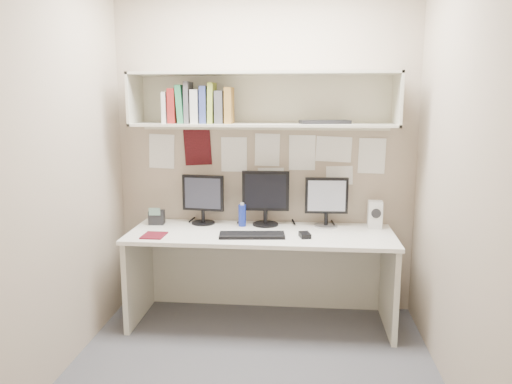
# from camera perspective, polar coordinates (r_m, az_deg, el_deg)

# --- Properties ---
(floor) EXTENTS (2.40, 2.00, 0.01)m
(floor) POSITION_cam_1_polar(r_m,az_deg,el_deg) (3.47, -0.41, -19.14)
(floor) COLOR #47474C
(floor) RESTS_ON ground
(wall_back) EXTENTS (2.40, 0.02, 2.60)m
(wall_back) POSITION_cam_1_polar(r_m,az_deg,el_deg) (4.04, 1.02, 4.57)
(wall_back) COLOR tan
(wall_back) RESTS_ON ground
(wall_front) EXTENTS (2.40, 0.02, 2.60)m
(wall_front) POSITION_cam_1_polar(r_m,az_deg,el_deg) (2.07, -3.30, -1.11)
(wall_front) COLOR tan
(wall_front) RESTS_ON ground
(wall_left) EXTENTS (0.02, 2.00, 2.60)m
(wall_left) POSITION_cam_1_polar(r_m,az_deg,el_deg) (3.39, -21.11, 2.73)
(wall_left) COLOR tan
(wall_left) RESTS_ON ground
(wall_right) EXTENTS (0.02, 2.00, 2.60)m
(wall_right) POSITION_cam_1_polar(r_m,az_deg,el_deg) (3.16, 21.78, 2.18)
(wall_right) COLOR tan
(wall_right) RESTS_ON ground
(desk) EXTENTS (2.00, 0.70, 0.73)m
(desk) POSITION_cam_1_polar(r_m,az_deg,el_deg) (3.90, 0.57, -9.73)
(desk) COLOR silver
(desk) RESTS_ON floor
(overhead_hutch) EXTENTS (2.00, 0.38, 0.40)m
(overhead_hutch) POSITION_cam_1_polar(r_m,az_deg,el_deg) (3.87, 0.87, 10.55)
(overhead_hutch) COLOR beige
(overhead_hutch) RESTS_ON wall_back
(pinned_papers) EXTENTS (1.92, 0.01, 0.48)m
(pinned_papers) POSITION_cam_1_polar(r_m,az_deg,el_deg) (4.03, 1.01, 3.85)
(pinned_papers) COLOR white
(pinned_papers) RESTS_ON wall_back
(monitor_left) EXTENTS (0.34, 0.19, 0.39)m
(monitor_left) POSITION_cam_1_polar(r_m,az_deg,el_deg) (4.03, -6.08, -0.54)
(monitor_left) COLOR black
(monitor_left) RESTS_ON desk
(monitor_center) EXTENTS (0.37, 0.21, 0.43)m
(monitor_center) POSITION_cam_1_polar(r_m,az_deg,el_deg) (3.95, 1.11, -0.40)
(monitor_center) COLOR black
(monitor_center) RESTS_ON desk
(monitor_right) EXTENTS (0.34, 0.18, 0.39)m
(monitor_right) POSITION_cam_1_polar(r_m,az_deg,el_deg) (3.95, 8.06, -0.84)
(monitor_right) COLOR #A5A5AA
(monitor_right) RESTS_ON desk
(keyboard) EXTENTS (0.49, 0.22, 0.02)m
(keyboard) POSITION_cam_1_polar(r_m,az_deg,el_deg) (3.66, -0.46, -4.96)
(keyboard) COLOR black
(keyboard) RESTS_ON desk
(mouse) EXTENTS (0.10, 0.13, 0.03)m
(mouse) POSITION_cam_1_polar(r_m,az_deg,el_deg) (3.66, 5.60, -4.91)
(mouse) COLOR black
(mouse) RESTS_ON desk
(speaker) EXTENTS (0.11, 0.12, 0.21)m
(speaker) POSITION_cam_1_polar(r_m,az_deg,el_deg) (4.00, 13.45, -2.51)
(speaker) COLOR silver
(speaker) RESTS_ON desk
(blue_bottle) EXTENTS (0.06, 0.06, 0.19)m
(blue_bottle) POSITION_cam_1_polar(r_m,az_deg,el_deg) (3.95, -1.59, -2.65)
(blue_bottle) COLOR navy
(blue_bottle) RESTS_ON desk
(maroon_notebook) EXTENTS (0.16, 0.20, 0.01)m
(maroon_notebook) POSITION_cam_1_polar(r_m,az_deg,el_deg) (3.75, -11.58, -4.88)
(maroon_notebook) COLOR #530E19
(maroon_notebook) RESTS_ON desk
(desk_phone) EXTENTS (0.13, 0.12, 0.14)m
(desk_phone) POSITION_cam_1_polar(r_m,az_deg,el_deg) (4.10, -11.28, -2.84)
(desk_phone) COLOR black
(desk_phone) RESTS_ON desk
(book_stack) EXTENTS (0.52, 0.19, 0.31)m
(book_stack) POSITION_cam_1_polar(r_m,az_deg,el_deg) (3.85, -6.56, 9.81)
(book_stack) COLOR silver
(book_stack) RESTS_ON overhead_hutch
(hutch_tray) EXTENTS (0.39, 0.22, 0.03)m
(hutch_tray) POSITION_cam_1_polar(r_m,az_deg,el_deg) (3.80, 7.87, 7.94)
(hutch_tray) COLOR black
(hutch_tray) RESTS_ON overhead_hutch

